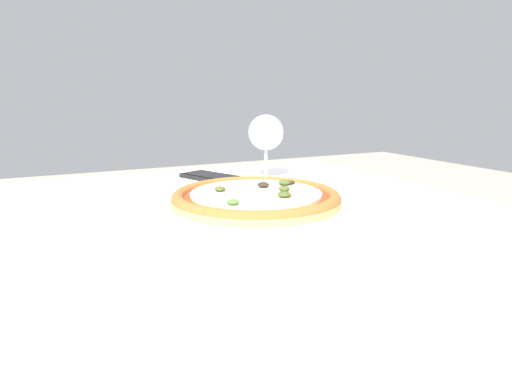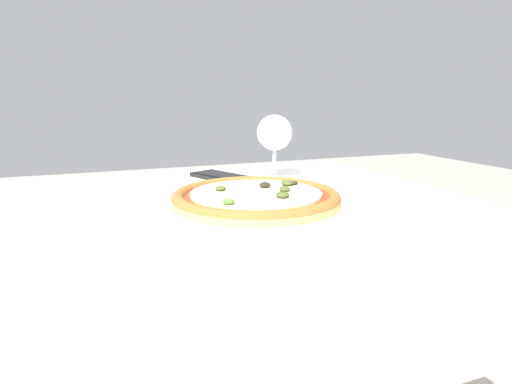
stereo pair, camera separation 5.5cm
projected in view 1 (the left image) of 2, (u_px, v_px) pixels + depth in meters
name	position (u px, v px, depth m)	size (l,w,h in m)	color
dining_table	(163.00, 282.00, 0.68)	(1.18, 0.93, 0.74)	brown
pizza_plate	(256.00, 199.00, 0.74)	(0.32, 0.32, 0.04)	white
wine_glass_far_left	(266.00, 134.00, 0.97)	(0.08, 0.08, 0.15)	silver
cell_phone	(210.00, 177.00, 1.01)	(0.12, 0.16, 0.01)	black
napkin_folded	(486.00, 240.00, 0.56)	(0.17, 0.14, 0.01)	silver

